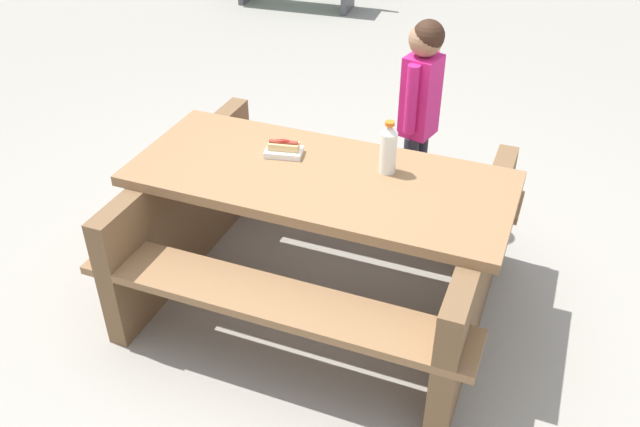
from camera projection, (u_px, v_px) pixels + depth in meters
name	position (u px, v px, depth m)	size (l,w,h in m)	color
ground_plane	(320.00, 295.00, 3.60)	(30.00, 30.00, 0.00)	gray
picnic_table	(320.00, 227.00, 3.35)	(2.10, 1.82, 0.75)	olive
soda_bottle	(388.00, 149.00, 3.12)	(0.08, 0.08, 0.26)	silver
hotdog_tray	(284.00, 149.00, 3.30)	(0.21, 0.18, 0.08)	white
child_in_coat	(421.00, 97.00, 3.79)	(0.19, 0.30, 1.23)	#262633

